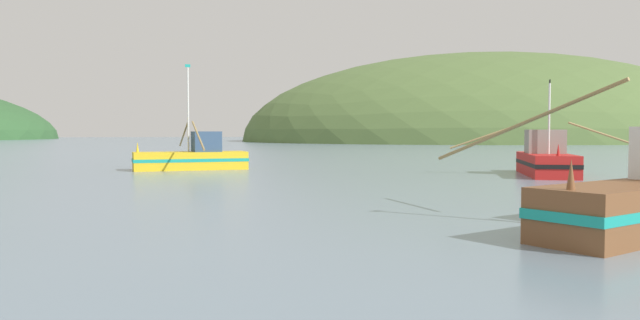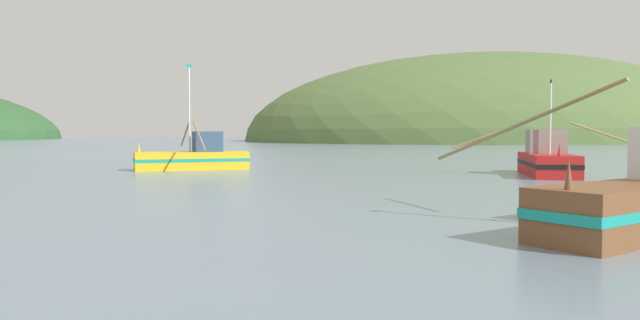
# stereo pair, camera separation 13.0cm
# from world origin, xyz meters

# --- Properties ---
(hill_far_right) EXTENTS (138.07, 110.45, 48.43)m
(hill_far_right) POSITION_xyz_m (69.68, 166.19, 0.00)
(hill_far_right) COLOR #516B38
(hill_far_right) RESTS_ON ground
(fishing_boat_yellow) EXTENTS (8.07, 12.23, 7.30)m
(fishing_boat_yellow) POSITION_xyz_m (-6.14, 45.60, 0.88)
(fishing_boat_yellow) COLOR gold
(fishing_boat_yellow) RESTS_ON ground
(fishing_boat_red) EXTENTS (10.87, 8.38, 5.73)m
(fishing_boat_red) POSITION_xyz_m (15.38, 36.81, 0.91)
(fishing_boat_red) COLOR red
(fishing_boat_red) RESTS_ON ground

